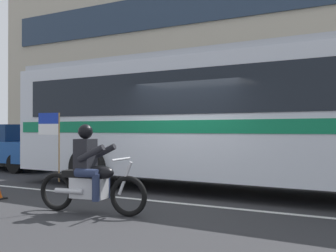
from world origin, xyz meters
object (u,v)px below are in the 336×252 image
transit_bus (267,111)px  motorcycle_with_rider (90,175)px  parked_sedan_curbside (5,146)px  fire_hydrant (248,161)px

transit_bus → motorcycle_with_rider: bearing=-121.6°
motorcycle_with_rider → parked_sedan_curbside: bearing=149.1°
transit_bus → motorcycle_with_rider: 4.24m
transit_bus → parked_sedan_curbside: transit_bus is taller
parked_sedan_curbside → fire_hydrant: (8.69, 1.79, -0.33)m
motorcycle_with_rider → parked_sedan_curbside: size_ratio=0.46×
transit_bus → fire_hydrant: bearing=115.9°
parked_sedan_curbside → fire_hydrant: bearing=11.6°
motorcycle_with_rider → parked_sedan_curbside: 9.44m
transit_bus → parked_sedan_curbside: 10.38m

